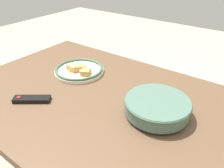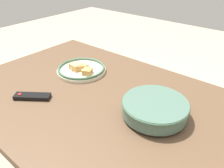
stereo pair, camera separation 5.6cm
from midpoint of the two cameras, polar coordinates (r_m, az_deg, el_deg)
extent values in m
cube|color=brown|center=(1.09, -1.37, -4.38)|extent=(1.48, 0.95, 0.04)
cylinder|color=brown|center=(1.92, -8.50, -0.15)|extent=(0.06, 0.06, 0.66)
cylinder|color=#4C6B5B|center=(0.98, 12.55, -7.89)|extent=(0.12, 0.12, 0.01)
cylinder|color=#4C6B5B|center=(0.95, 12.80, -6.10)|extent=(0.28, 0.28, 0.06)
cylinder|color=#B75B23|center=(0.96, 12.77, -6.33)|extent=(0.25, 0.25, 0.05)
torus|color=#42664C|center=(0.94, 12.96, -4.99)|extent=(0.28, 0.28, 0.01)
cylinder|color=beige|center=(1.31, -6.74, 3.56)|extent=(0.29, 0.29, 0.02)
torus|color=#42664C|center=(1.31, -6.78, 4.18)|extent=(0.28, 0.28, 0.01)
cube|color=tan|center=(1.29, -6.89, 4.40)|extent=(0.08, 0.08, 0.03)
cube|color=silver|center=(1.32, -6.01, 4.79)|extent=(0.06, 0.06, 0.03)
cube|color=tan|center=(1.31, -8.48, 4.15)|extent=(0.06, 0.06, 0.02)
cube|color=silver|center=(1.28, -6.45, 3.84)|extent=(0.05, 0.04, 0.02)
cube|color=tan|center=(1.24, -5.17, 3.30)|extent=(0.07, 0.07, 0.03)
cube|color=tan|center=(1.30, -8.27, 4.49)|extent=(0.07, 0.06, 0.04)
cube|color=black|center=(1.12, -18.74, -3.12)|extent=(0.17, 0.14, 0.02)
cylinder|color=red|center=(1.14, -21.68, -2.49)|extent=(0.02, 0.02, 0.00)
camera|label=1|loc=(0.03, -88.54, 0.87)|focal=35.00mm
camera|label=2|loc=(0.03, 91.46, -0.87)|focal=35.00mm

